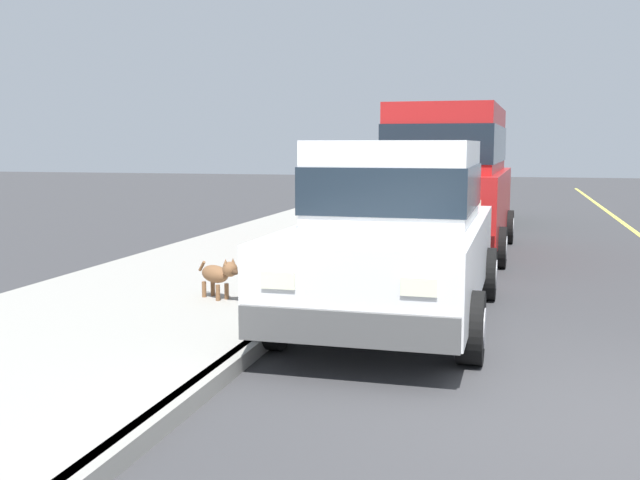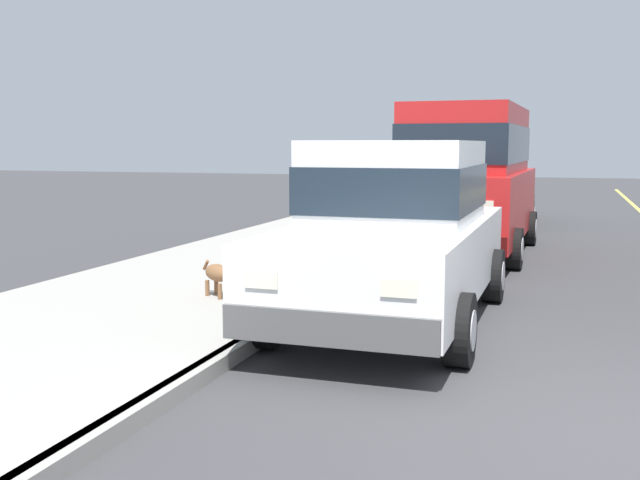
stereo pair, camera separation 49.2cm
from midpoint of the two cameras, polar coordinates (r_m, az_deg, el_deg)
The scene contains 6 objects.
curb at distance 5.98m, azimuth -10.68°, elevation -10.50°, with size 0.16×64.00×0.14m, color gray.
sidewalk at distance 6.92m, azimuth -24.46°, elevation -8.59°, with size 3.60×64.00×0.14m, color #99968E.
car_white_sedan at distance 7.99m, azimuth 4.03°, elevation 0.79°, with size 2.08×4.62×1.92m.
car_red_van at distance 13.22m, azimuth 8.74°, elevation 5.07°, with size 2.25×4.96×2.52m.
car_green_hatchback at distance 18.76m, azimuth 10.29°, elevation 4.38°, with size 2.06×3.86×1.88m.
dog_brown at distance 8.60m, azimuth -9.35°, elevation -2.56°, with size 0.66×0.47×0.49m.
Camera 1 is at (-0.98, -5.22, 1.88)m, focal length 42.17 mm.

